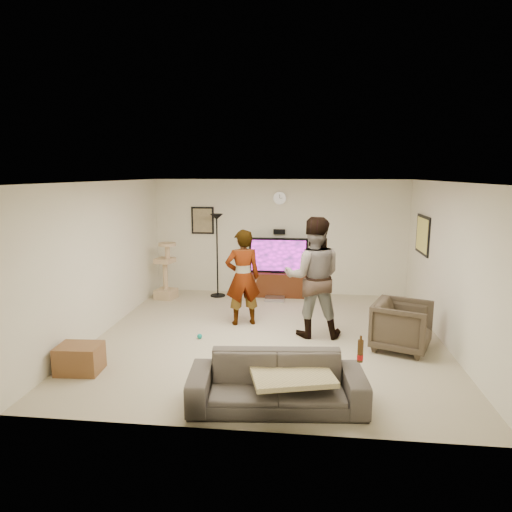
# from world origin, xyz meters

# --- Properties ---
(floor) EXTENTS (5.50, 5.50, 0.02)m
(floor) POSITION_xyz_m (0.00, 0.00, -0.01)
(floor) COLOR tan
(floor) RESTS_ON ground
(ceiling) EXTENTS (5.50, 5.50, 0.02)m
(ceiling) POSITION_xyz_m (0.00, 0.00, 2.51)
(ceiling) COLOR white
(ceiling) RESTS_ON wall_back
(wall_back) EXTENTS (5.50, 0.04, 2.50)m
(wall_back) POSITION_xyz_m (0.00, 2.75, 1.25)
(wall_back) COLOR #EAE5C9
(wall_back) RESTS_ON floor
(wall_front) EXTENTS (5.50, 0.04, 2.50)m
(wall_front) POSITION_xyz_m (0.00, -2.75, 1.25)
(wall_front) COLOR #EAE5C9
(wall_front) RESTS_ON floor
(wall_left) EXTENTS (0.04, 5.50, 2.50)m
(wall_left) POSITION_xyz_m (-2.75, 0.00, 1.25)
(wall_left) COLOR #EAE5C9
(wall_left) RESTS_ON floor
(wall_right) EXTENTS (0.04, 5.50, 2.50)m
(wall_right) POSITION_xyz_m (2.75, 0.00, 1.25)
(wall_right) COLOR #EAE5C9
(wall_right) RESTS_ON floor
(wall_clock) EXTENTS (0.26, 0.04, 0.26)m
(wall_clock) POSITION_xyz_m (0.00, 2.72, 2.10)
(wall_clock) COLOR white
(wall_clock) RESTS_ON wall_back
(wall_speaker) EXTENTS (0.25, 0.10, 0.10)m
(wall_speaker) POSITION_xyz_m (0.00, 2.69, 1.38)
(wall_speaker) COLOR black
(wall_speaker) RESTS_ON wall_back
(picture_back) EXTENTS (0.42, 0.03, 0.52)m
(picture_back) POSITION_xyz_m (-1.70, 2.73, 1.60)
(picture_back) COLOR #807253
(picture_back) RESTS_ON wall_back
(picture_right) EXTENTS (0.03, 0.78, 0.62)m
(picture_right) POSITION_xyz_m (2.73, 1.60, 1.50)
(picture_right) COLOR #FEED65
(picture_right) RESTS_ON wall_right
(tv_stand) EXTENTS (1.24, 0.45, 0.52)m
(tv_stand) POSITION_xyz_m (-0.00, 2.50, 0.26)
(tv_stand) COLOR #401C0C
(tv_stand) RESTS_ON floor
(console_box) EXTENTS (0.40, 0.30, 0.07)m
(console_box) POSITION_xyz_m (-0.05, 2.11, 0.04)
(console_box) COLOR #B4B4BC
(console_box) RESTS_ON floor
(tv) EXTENTS (1.26, 0.08, 0.75)m
(tv) POSITION_xyz_m (-0.00, 2.50, 0.89)
(tv) COLOR black
(tv) RESTS_ON tv_stand
(tv_screen) EXTENTS (1.16, 0.01, 0.66)m
(tv_screen) POSITION_xyz_m (-0.00, 2.46, 0.89)
(tv_screen) COLOR #D615CB
(tv_screen) RESTS_ON tv
(floor_lamp) EXTENTS (0.32, 0.32, 1.78)m
(floor_lamp) POSITION_xyz_m (-1.30, 2.32, 0.89)
(floor_lamp) COLOR black
(floor_lamp) RESTS_ON floor
(cat_tree) EXTENTS (0.46, 0.46, 1.21)m
(cat_tree) POSITION_xyz_m (-2.36, 2.02, 0.61)
(cat_tree) COLOR tan
(cat_tree) RESTS_ON floor
(person_left) EXTENTS (0.71, 0.58, 1.69)m
(person_left) POSITION_xyz_m (-0.50, 0.58, 0.84)
(person_left) COLOR #BEBEBE
(person_left) RESTS_ON floor
(person_right) EXTENTS (0.98, 0.78, 1.95)m
(person_right) POSITION_xyz_m (0.71, 0.16, 0.98)
(person_right) COLOR #334D95
(person_right) RESTS_ON floor
(sofa) EXTENTS (2.06, 0.96, 0.58)m
(sofa) POSITION_xyz_m (0.28, -2.20, 0.29)
(sofa) COLOR #47413B
(sofa) RESTS_ON floor
(throw_blanket) EXTENTS (1.05, 0.91, 0.06)m
(throw_blanket) POSITION_xyz_m (0.45, -2.20, 0.39)
(throw_blanket) COLOR #CAB87C
(throw_blanket) RESTS_ON sofa
(beer_bottle) EXTENTS (0.06, 0.06, 0.25)m
(beer_bottle) POSITION_xyz_m (1.20, -2.20, 0.71)
(beer_bottle) COLOR #40270E
(beer_bottle) RESTS_ON sofa
(armchair) EXTENTS (1.05, 1.04, 0.74)m
(armchair) POSITION_xyz_m (2.04, -0.31, 0.37)
(armchair) COLOR #3F3427
(armchair) RESTS_ON floor
(side_table) EXTENTS (0.59, 0.46, 0.38)m
(side_table) POSITION_xyz_m (-2.40, -1.61, 0.19)
(side_table) COLOR brown
(side_table) RESTS_ON floor
(toy_ball) EXTENTS (0.08, 0.08, 0.08)m
(toy_ball) POSITION_xyz_m (-1.10, -0.23, 0.04)
(toy_ball) COLOR #11877A
(toy_ball) RESTS_ON floor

